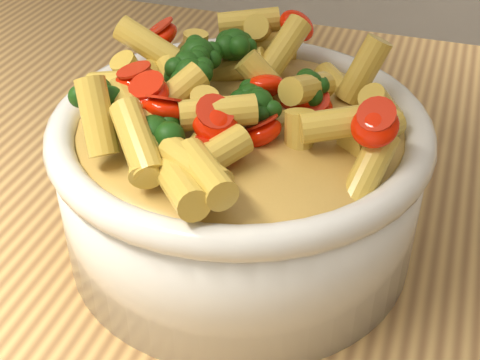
% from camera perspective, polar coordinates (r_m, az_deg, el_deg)
% --- Properties ---
extents(table, '(1.20, 0.80, 0.90)m').
position_cam_1_polar(table, '(0.57, 11.78, -14.32)').
color(table, tan).
rests_on(table, ground).
extents(serving_bowl, '(0.26, 0.26, 0.11)m').
position_cam_1_polar(serving_bowl, '(0.47, -0.00, 0.13)').
color(serving_bowl, silver).
rests_on(serving_bowl, table).
extents(pasta_salad, '(0.20, 0.20, 0.05)m').
position_cam_1_polar(pasta_salad, '(0.43, 0.00, 7.49)').
color(pasta_salad, gold).
rests_on(pasta_salad, serving_bowl).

